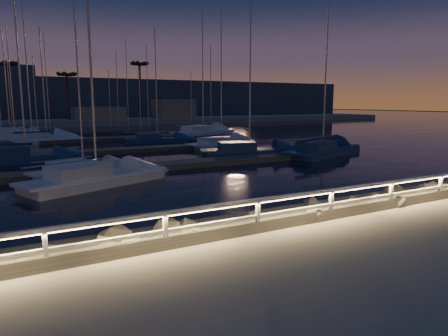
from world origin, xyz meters
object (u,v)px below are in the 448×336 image
(sailboat_i, at_px, (13,136))
(sailboat_h, at_px, (220,143))
(guard_rail, at_px, (307,200))
(sailboat_g, at_px, (156,139))
(sailboat_n, at_px, (1,137))
(sailboat_c, at_px, (247,151))
(sailboat_f, at_px, (81,170))
(sailboat_d, at_px, (321,150))
(sailboat_b, at_px, (93,177))
(sailboat_e, at_px, (23,157))
(sailboat_k, at_px, (30,137))
(sailboat_j, at_px, (45,140))
(sailboat_m, at_px, (9,133))
(sailboat_l, at_px, (202,132))

(sailboat_i, bearing_deg, sailboat_h, -28.57)
(guard_rail, bearing_deg, sailboat_h, 68.17)
(sailboat_g, xyz_separation_m, sailboat_n, (-15.51, 11.19, -0.01))
(guard_rail, bearing_deg, sailboat_n, 101.92)
(sailboat_c, relative_size, sailboat_h, 1.07)
(guard_rail, xyz_separation_m, sailboat_f, (-4.74, 15.70, -0.98))
(sailboat_d, height_order, sailboat_g, sailboat_d)
(sailboat_c, xyz_separation_m, sailboat_h, (1.04, 6.94, -0.04))
(sailboat_b, bearing_deg, sailboat_e, 83.47)
(guard_rail, height_order, sailboat_f, sailboat_f)
(guard_rail, bearing_deg, sailboat_g, 79.63)
(sailboat_k, bearing_deg, sailboat_b, -73.27)
(sailboat_b, relative_size, sailboat_h, 1.06)
(guard_rail, bearing_deg, sailboat_i, 100.27)
(sailboat_d, bearing_deg, sailboat_j, 112.19)
(guard_rail, height_order, sailboat_k, sailboat_k)
(sailboat_c, xyz_separation_m, sailboat_j, (-14.33, 19.27, -0.02))
(sailboat_d, height_order, sailboat_m, sailboat_d)
(sailboat_c, bearing_deg, sailboat_m, 138.36)
(sailboat_d, height_order, sailboat_h, sailboat_d)
(sailboat_e, height_order, sailboat_l, sailboat_l)
(sailboat_j, bearing_deg, sailboat_g, -31.53)
(sailboat_c, height_order, sailboat_i, sailboat_c)
(sailboat_k, bearing_deg, sailboat_d, -36.52)
(sailboat_l, bearing_deg, sailboat_n, 151.38)
(sailboat_h, bearing_deg, sailboat_b, -153.02)
(sailboat_b, bearing_deg, sailboat_d, -11.06)
(sailboat_c, relative_size, sailboat_n, 1.30)
(sailboat_f, height_order, sailboat_l, sailboat_l)
(sailboat_c, bearing_deg, sailboat_f, -148.39)
(sailboat_i, xyz_separation_m, sailboat_j, (3.03, -6.08, -0.04))
(sailboat_g, height_order, sailboat_h, sailboat_h)
(sailboat_l, bearing_deg, sailboat_h, -126.59)
(sailboat_g, bearing_deg, sailboat_n, 161.32)
(sailboat_e, distance_m, sailboat_n, 21.01)
(sailboat_c, xyz_separation_m, sailboat_g, (-3.23, 14.40, -0.04))
(sailboat_b, xyz_separation_m, sailboat_k, (-1.76, 29.27, 0.01))
(sailboat_j, height_order, sailboat_k, sailboat_k)
(sailboat_c, relative_size, sailboat_g, 1.14)
(sailboat_i, distance_m, sailboat_k, 3.11)
(guard_rail, relative_size, sailboat_e, 3.50)
(sailboat_l, bearing_deg, sailboat_j, 167.03)
(sailboat_d, bearing_deg, sailboat_c, 134.39)
(sailboat_i, bearing_deg, sailboat_j, -47.04)
(sailboat_k, bearing_deg, sailboat_i, 136.05)
(sailboat_m, bearing_deg, sailboat_l, -46.33)
(guard_rail, relative_size, sailboat_m, 3.25)
(sailboat_j, xyz_separation_m, sailboat_k, (-1.35, 3.47, 0.05))
(sailboat_d, relative_size, sailboat_h, 1.21)
(sailboat_e, height_order, sailboat_i, sailboat_i)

